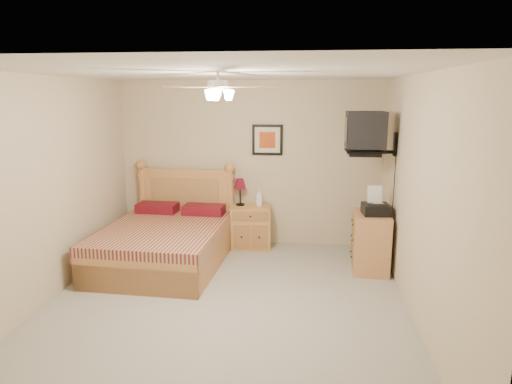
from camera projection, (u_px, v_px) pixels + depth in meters
The scene contains 17 objects.
floor at pixel (225, 305), 5.06m from camera, with size 4.50×4.50×0.00m, color #99958A.
ceiling at pixel (222, 73), 4.54m from camera, with size 4.00×4.50×0.04m, color white.
wall_back at pixel (250, 164), 6.98m from camera, with size 4.00×0.04×2.50m, color #C7B492.
wall_front at pixel (153, 279), 2.61m from camera, with size 4.00×0.04×2.50m, color #C7B492.
wall_left at pixel (45, 191), 5.01m from camera, with size 0.04×4.50×2.50m, color #C7B492.
wall_right at pixel (420, 200), 4.58m from camera, with size 0.04×4.50×2.50m, color #C7B492.
bed at pixel (163, 219), 6.12m from camera, with size 1.53×2.00×1.30m, color #BB7B45, non-canonical shape.
nightstand at pixel (251, 227), 6.94m from camera, with size 0.59×0.44×0.64m, color #C48447.
table_lamp at pixel (240, 192), 6.89m from camera, with size 0.22×0.22×0.41m, color #600919, non-canonical shape.
lotion_bottle at pixel (259, 198), 6.84m from camera, with size 0.10×0.10×0.26m, color white.
framed_picture at pixel (267, 140), 6.86m from camera, with size 0.46×0.04×0.46m, color black.
dresser at pixel (371, 242), 6.01m from camera, with size 0.46×0.66×0.78m, color #A16C47.
fax_machine at pixel (376, 201), 5.84m from camera, with size 0.34×0.36×0.36m, color black, non-canonical shape.
magazine_lower at pixel (366, 208), 6.16m from camera, with size 0.18×0.24×0.02m, color beige.
magazine_upper at pixel (367, 207), 6.15m from camera, with size 0.19×0.26×0.02m, color gray.
wall_tv at pixel (377, 133), 5.79m from camera, with size 0.56×0.46×0.58m, color black, non-canonical shape.
ceiling_fan at pixel (218, 87), 4.37m from camera, with size 1.14×1.14×0.28m, color white, non-canonical shape.
Camera 1 is at (0.86, -4.62, 2.29)m, focal length 32.00 mm.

